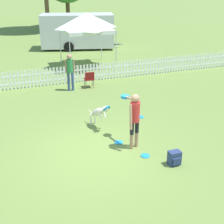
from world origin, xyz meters
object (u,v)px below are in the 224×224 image
backpack_on_grass (174,158)px  folding_chair_blue_left (89,78)px  frisbee_midfield (140,117)px  spectator_standing (70,69)px  frisbee_near_handler (145,156)px  equipment_trailer (78,31)px  frisbee_near_dog (119,142)px  canopy_tent_main (86,22)px  handler_person (134,114)px  leaping_dog (99,112)px

backpack_on_grass → folding_chair_blue_left: bearing=92.9°
frisbee_midfield → spectator_standing: 4.25m
frisbee_near_handler → frisbee_midfield: 2.70m
folding_chair_blue_left → equipment_trailer: (1.69, 8.67, 0.79)m
frisbee_near_dog → canopy_tent_main: canopy_tent_main is taller
canopy_tent_main → frisbee_near_handler: bearing=-96.6°
canopy_tent_main → handler_person: bearing=-97.7°
spectator_standing → equipment_trailer: 9.10m
leaping_dog → canopy_tent_main: (1.82, 7.76, 1.88)m
leaping_dog → frisbee_near_handler: 2.39m
frisbee_midfield → canopy_tent_main: 7.86m
frisbee_near_handler → spectator_standing: bearing=96.3°
frisbee_midfield → folding_chair_blue_left: bearing=101.9°
frisbee_midfield → equipment_trailer: bearing=85.9°
frisbee_near_dog → spectator_standing: (-0.26, 5.28, 0.99)m
handler_person → folding_chair_blue_left: 5.75m
leaping_dog → spectator_standing: size_ratio=0.69×
frisbee_near_handler → backpack_on_grass: bearing=-50.0°
frisbee_near_dog → folding_chair_blue_left: folding_chair_blue_left is taller
frisbee_near_handler → frisbee_near_dog: bearing=113.1°
handler_person → canopy_tent_main: size_ratio=0.57×
handler_person → folding_chair_blue_left: handler_person is taller
frisbee_near_dog → spectator_standing: 5.38m
handler_person → canopy_tent_main: canopy_tent_main is taller
leaping_dog → equipment_trailer: (2.56, 12.78, 0.68)m
frisbee_midfield → handler_person: bearing=-120.5°
leaping_dog → frisbee_near_handler: (0.67, -2.22, -0.57)m
folding_chair_blue_left → equipment_trailer: 8.86m
frisbee_near_handler → frisbee_midfield: same height
handler_person → canopy_tent_main: 9.54m
frisbee_near_handler → equipment_trailer: 15.17m
canopy_tent_main → equipment_trailer: 5.22m
backpack_on_grass → spectator_standing: 7.10m
spectator_standing → frisbee_near_dog: bearing=101.6°
frisbee_near_handler → canopy_tent_main: bearing=83.4°
spectator_standing → equipment_trailer: equipment_trailer is taller
folding_chair_blue_left → spectator_standing: 1.04m
frisbee_near_dog → equipment_trailer: equipment_trailer is taller
frisbee_near_handler → spectator_standing: (-0.69, 6.28, 0.99)m
frisbee_near_dog → frisbee_midfield: bearing=46.6°
frisbee_midfield → leaping_dog: bearing=-170.1°
frisbee_near_handler → spectator_standing: size_ratio=0.15×
frisbee_near_dog → frisbee_midfield: 2.08m
frisbee_near_handler → frisbee_near_dog: same height
leaping_dog → frisbee_near_dog: bearing=82.2°
folding_chair_blue_left → canopy_tent_main: (0.95, 3.65, 1.99)m
backpack_on_grass → folding_chair_blue_left: folding_chair_blue_left is taller
equipment_trailer → frisbee_midfield: bearing=-78.8°
handler_person → backpack_on_grass: size_ratio=4.21×
handler_person → frisbee_near_handler: handler_person is taller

